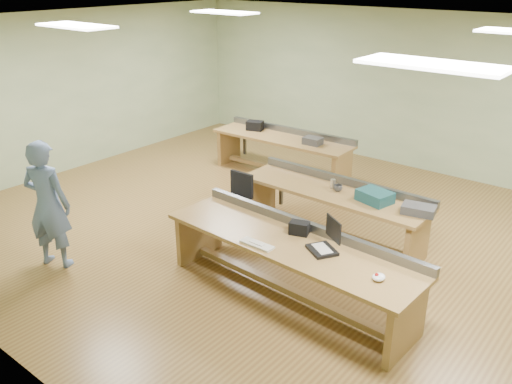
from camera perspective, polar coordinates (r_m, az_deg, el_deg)
floor at (r=8.14m, az=3.16°, el=-4.52°), size 10.00×10.00×0.00m
ceiling at (r=7.28m, az=3.68°, el=16.99°), size 10.00×10.00×0.00m
wall_back at (r=10.98m, az=15.89°, el=10.19°), size 10.00×0.04×3.00m
wall_front at (r=5.11m, az=-23.93°, el=-5.12°), size 10.00×0.04×3.00m
wall_left at (r=11.15m, az=-18.29°, el=10.09°), size 0.04×8.00×3.00m
fluor_panels at (r=7.28m, az=3.68°, el=16.76°), size 6.20×3.50×0.03m
workbench_front at (r=6.45m, az=3.64°, el=-6.59°), size 3.31×1.02×0.86m
workbench_mid at (r=7.91m, az=8.16°, el=-1.10°), size 2.84×0.78×0.86m
workbench_back at (r=10.31m, az=2.83°, el=4.78°), size 2.81×0.85×0.86m
person at (r=7.50m, az=-21.07°, el=-1.24°), size 0.75×0.63×1.74m
laptop_base at (r=6.16m, az=6.96°, el=-6.08°), size 0.42×0.40×0.04m
laptop_screen at (r=6.11m, az=8.16°, el=-3.88°), size 0.29×0.18×0.26m
keyboard at (r=6.25m, az=0.09°, el=-5.53°), size 0.42×0.14×0.02m
trackball_mouse at (r=5.73m, az=12.80°, el=-8.73°), size 0.15×0.17×0.06m
camera_bag at (r=6.49m, az=4.58°, el=-3.80°), size 0.26×0.21×0.16m
task_chair at (r=8.14m, az=-2.15°, el=-1.95°), size 0.49×0.49×0.89m
parts_bin_teal at (r=7.52m, az=12.40°, el=-0.45°), size 0.51×0.42×0.16m
parts_bin_grey at (r=7.31m, az=16.75°, el=-1.78°), size 0.46×0.35×0.11m
mug at (r=7.79m, az=8.62°, el=0.42°), size 0.16×0.16×0.10m
drinks_can at (r=7.88m, az=8.10°, el=0.87°), size 0.10×0.10×0.13m
storage_box_back at (r=10.66m, az=-0.12°, el=7.01°), size 0.37×0.31×0.18m
tray_back at (r=9.83m, az=5.99°, el=5.37°), size 0.33×0.25×0.13m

